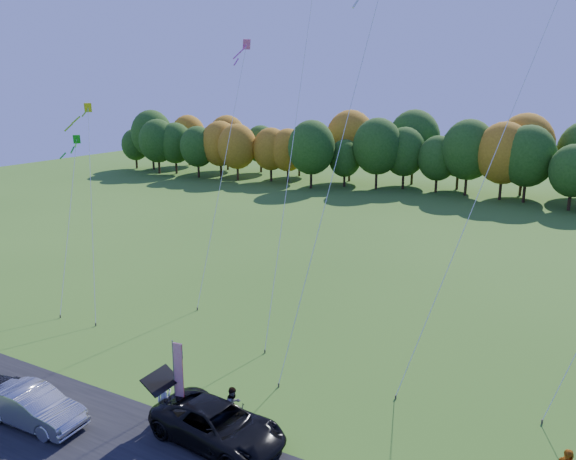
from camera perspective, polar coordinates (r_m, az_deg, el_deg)
The scene contains 13 objects.
ground at distance 26.02m, azimuth -6.73°, elevation -18.11°, with size 160.00×160.00×0.00m, color #326019.
tree_line at distance 75.13m, azimuth 18.37°, elevation 2.99°, with size 116.00×12.00×10.00m, color #1E4711, non-canonical shape.
black_suv at distance 23.92m, azimuth -7.12°, elevation -19.04°, with size 2.67×5.79×1.61m, color black.
silver_sedan at distance 27.11m, azimuth -24.43°, elevation -16.03°, with size 1.67×4.79×1.58m, color #97989C.
person_tailgate_a at distance 25.69m, azimuth -12.46°, elevation -16.38°, with size 0.68×0.45×1.88m, color white.
person_tailgate_b at distance 25.01m, azimuth -5.56°, elevation -17.30°, with size 0.80×0.63×1.65m, color gray.
feather_flag at distance 24.89m, azimuth -11.17°, elevation -13.98°, with size 0.49×0.11×3.66m.
kite_delta_blue at distance 33.31m, azimuth 0.88°, elevation 11.89°, with size 3.97×12.50×25.58m.
kite_parafoil_orange at distance 29.55m, azimuth 21.30°, elevation 9.83°, with size 7.33×13.94×24.57m.
kite_delta_red at distance 28.16m, azimuth 5.46°, elevation 9.06°, with size 3.14×10.38×22.84m.
kite_diamond_yellow at distance 37.23m, azimuth -19.33°, elevation 1.90°, with size 4.98×5.36×13.18m.
kite_diamond_green at distance 39.25m, azimuth -21.37°, elevation 0.71°, with size 3.87×5.93×11.02m.
kite_diamond_pink at distance 38.06m, azimuth -6.60°, elevation 6.17°, with size 1.76×8.75×17.46m.
Camera 1 is at (13.04, -17.67, 13.95)m, focal length 35.00 mm.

